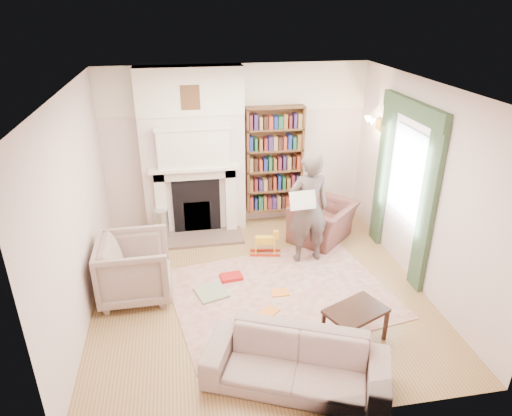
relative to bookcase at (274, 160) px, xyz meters
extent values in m
plane|color=brown|center=(-0.65, -2.12, -1.18)|extent=(4.50, 4.50, 0.00)
plane|color=white|center=(-0.65, -2.12, 1.62)|extent=(4.50, 4.50, 0.00)
plane|color=silver|center=(-0.65, 0.13, 0.22)|extent=(4.50, 0.00, 4.50)
plane|color=silver|center=(-0.65, -4.37, 0.22)|extent=(4.50, 0.00, 4.50)
plane|color=silver|center=(-2.90, -2.12, 0.22)|extent=(0.00, 4.50, 4.50)
plane|color=silver|center=(1.60, -2.12, 0.22)|extent=(0.00, 4.50, 4.50)
cube|color=silver|center=(-1.40, -0.04, 0.22)|extent=(1.70, 0.35, 2.80)
cube|color=silver|center=(-1.40, -0.33, 0.04)|extent=(1.47, 0.24, 0.05)
cube|color=black|center=(-1.40, -0.24, -0.68)|extent=(0.80, 0.06, 0.96)
cube|color=silver|center=(-1.40, -0.31, 0.38)|extent=(1.15, 0.18, 0.62)
cube|color=brown|center=(0.00, 0.00, 0.00)|extent=(1.00, 0.24, 1.85)
cube|color=silver|center=(1.58, -1.72, 0.27)|extent=(0.02, 0.90, 1.30)
cube|color=#31482E|center=(1.55, -2.42, 0.02)|extent=(0.07, 0.32, 2.40)
cube|color=#31482E|center=(1.55, -1.02, 0.02)|extent=(0.07, 0.32, 2.40)
cube|color=#31482E|center=(1.54, -1.72, 1.20)|extent=(0.09, 1.70, 0.24)
cube|color=#C6B995|center=(-0.37, -2.28, -1.17)|extent=(3.25, 2.70, 0.01)
imported|color=#55312D|center=(0.67, -0.85, -0.85)|extent=(1.33, 1.32, 0.65)
imported|color=#B6A996|center=(-2.33, -1.96, -0.74)|extent=(0.96, 0.94, 0.86)
imported|color=#B2A392|center=(-0.57, -3.89, -0.90)|extent=(2.05, 1.44, 0.56)
imported|color=#504440|center=(0.22, -1.45, -0.30)|extent=(0.67, 0.47, 1.76)
cube|color=white|center=(0.07, -1.65, -0.06)|extent=(0.39, 0.14, 0.26)
cylinder|color=#B0B3B8|center=(-2.01, -0.40, -0.90)|extent=(0.25, 0.25, 0.55)
cube|color=#E2C94F|center=(-1.32, -2.13, -1.15)|extent=(0.50, 0.50, 0.03)
cube|color=#B41614|center=(-1.01, -1.81, -1.14)|extent=(0.34, 0.25, 0.05)
cube|color=red|center=(-0.38, -2.28, -1.16)|extent=(0.24, 0.18, 0.02)
cube|color=red|center=(-0.62, -2.68, -1.16)|extent=(0.30, 0.29, 0.02)
camera|label=1|loc=(-1.61, -7.42, 2.57)|focal=32.00mm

